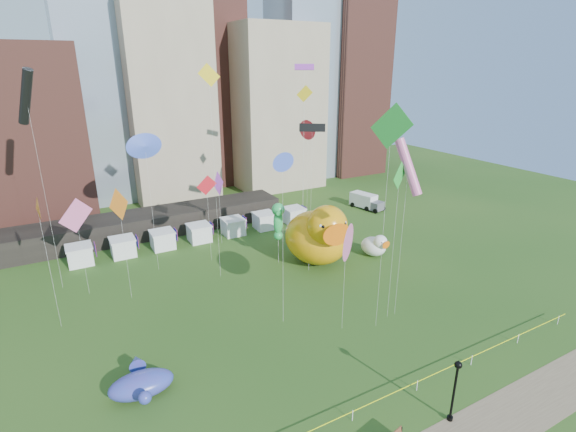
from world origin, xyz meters
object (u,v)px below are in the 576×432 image
seahorse_green (278,218)px  seahorse_purple (309,245)px  box_truck (366,201)px  small_duck (375,245)px  lamppost (455,384)px  whale_inflatable (141,383)px  big_duck (319,235)px

seahorse_green → seahorse_purple: 4.93m
seahorse_green → box_truck: bearing=51.8°
small_duck → seahorse_green: (-11.58, 4.20, 4.34)m
lamppost → box_truck: bearing=58.5°
seahorse_green → whale_inflatable: bearing=-117.6°
box_truck → seahorse_purple: bearing=-157.6°
big_duck → box_truck: bearing=45.8°
small_duck → box_truck: small_duck is taller
lamppost → seahorse_green: bearing=87.0°
big_duck → seahorse_green: (-4.18, 2.48, 2.05)m
seahorse_green → whale_inflatable: (-19.44, -14.93, -4.79)m
small_duck → whale_inflatable: 32.83m
small_duck → seahorse_green: seahorse_green is taller
small_duck → seahorse_purple: size_ratio=0.87×
whale_inflatable → lamppost: lamppost is taller
seahorse_green → lamppost: (-1.47, -27.88, -2.71)m
whale_inflatable → lamppost: (17.98, -12.95, 2.07)m
big_duck → seahorse_green: big_duck is taller
big_duck → lamppost: size_ratio=2.23×
big_duck → seahorse_purple: 2.48m
seahorse_purple → lamppost: size_ratio=0.96×
seahorse_green → seahorse_purple: seahorse_green is taller
big_duck → lamppost: 26.02m
small_duck → seahorse_purple: bearing=170.0°
seahorse_green → box_truck: (22.71, 11.50, -4.47)m
seahorse_green → box_truck: size_ratio=1.25×
whale_inflatable → box_truck: 49.76m
seahorse_green → lamppost: seahorse_green is taller
small_duck → seahorse_purple: seahorse_purple is taller
seahorse_green → seahorse_purple: (2.08, -3.74, -2.45)m
small_duck → seahorse_green: size_ratio=0.54×
lamppost → box_truck: (24.18, 39.38, -1.75)m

